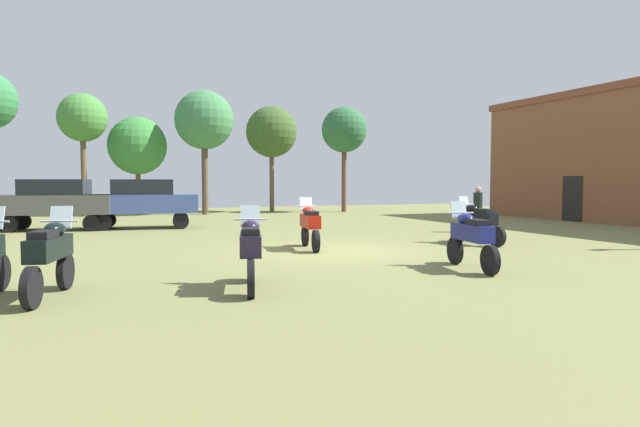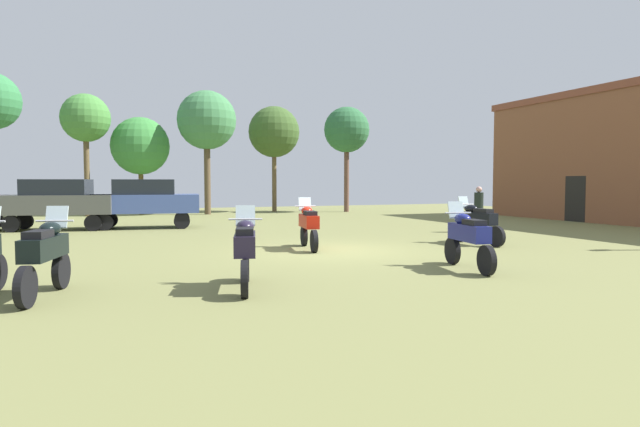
# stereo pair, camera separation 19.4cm
# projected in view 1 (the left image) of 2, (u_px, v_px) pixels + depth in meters

# --- Properties ---
(ground_plane) EXTENTS (44.00, 52.00, 0.02)m
(ground_plane) POSITION_uv_depth(u_px,v_px,m) (334.00, 251.00, 14.82)
(ground_plane) COLOR olive
(motorcycle_2) EXTENTS (0.68, 2.14, 1.45)m
(motorcycle_2) POSITION_uv_depth(u_px,v_px,m) (310.00, 224.00, 15.19)
(motorcycle_2) COLOR black
(motorcycle_2) RESTS_ON ground
(motorcycle_4) EXTENTS (0.77, 2.13, 1.48)m
(motorcycle_4) POSITION_uv_depth(u_px,v_px,m) (50.00, 254.00, 8.75)
(motorcycle_4) COLOR black
(motorcycle_4) RESTS_ON ground
(motorcycle_5) EXTENTS (0.62, 2.19, 1.45)m
(motorcycle_5) POSITION_uv_depth(u_px,v_px,m) (477.00, 221.00, 16.41)
(motorcycle_5) COLOR black
(motorcycle_5) RESTS_ON ground
(motorcycle_6) EXTENTS (0.70, 2.18, 1.46)m
(motorcycle_6) POSITION_uv_depth(u_px,v_px,m) (471.00, 236.00, 11.67)
(motorcycle_6) COLOR black
(motorcycle_6) RESTS_ON ground
(motorcycle_7) EXTENTS (0.76, 2.07, 1.46)m
(motorcycle_7) POSITION_uv_depth(u_px,v_px,m) (251.00, 249.00, 9.50)
(motorcycle_7) COLOR black
(motorcycle_7) RESTS_ON ground
(car_1) EXTENTS (4.49, 2.33, 2.00)m
(car_1) POSITION_uv_depth(u_px,v_px,m) (144.00, 200.00, 21.92)
(car_1) COLOR black
(car_1) RESTS_ON ground
(car_3) EXTENTS (4.56, 2.58, 2.00)m
(car_3) POSITION_uv_depth(u_px,v_px,m) (56.00, 201.00, 21.04)
(car_3) COLOR black
(car_3) RESTS_ON ground
(person_1) EXTENTS (0.48, 0.48, 1.73)m
(person_1) POSITION_uv_depth(u_px,v_px,m) (478.00, 205.00, 20.37)
(person_1) COLOR #2F314C
(person_1) RESTS_ON ground
(tree_1) EXTENTS (2.87, 2.87, 6.62)m
(tree_1) POSITION_uv_depth(u_px,v_px,m) (344.00, 131.00, 33.86)
(tree_1) COLOR brown
(tree_1) RESTS_ON ground
(tree_3) EXTENTS (3.40, 3.40, 7.19)m
(tree_3) POSITION_uv_depth(u_px,v_px,m) (204.00, 121.00, 31.10)
(tree_3) COLOR brown
(tree_3) RESTS_ON ground
(tree_4) EXTENTS (2.62, 2.62, 6.71)m
(tree_4) POSITION_uv_depth(u_px,v_px,m) (82.00, 119.00, 29.24)
(tree_4) COLOR brown
(tree_4) RESTS_ON ground
(tree_6) EXTENTS (3.32, 3.32, 5.64)m
(tree_6) POSITION_uv_depth(u_px,v_px,m) (138.00, 146.00, 30.99)
(tree_6) COLOR brown
(tree_6) RESTS_ON ground
(tree_7) EXTENTS (3.23, 3.23, 6.69)m
(tree_7) POSITION_uv_depth(u_px,v_px,m) (272.00, 132.00, 34.04)
(tree_7) COLOR brown
(tree_7) RESTS_ON ground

